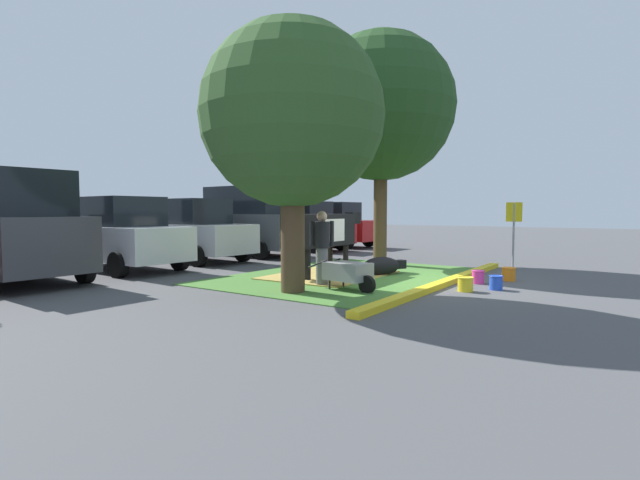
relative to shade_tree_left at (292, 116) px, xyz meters
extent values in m
plane|color=#4C4C4F|center=(2.82, -1.26, -3.50)|extent=(80.00, 80.00, 0.00)
cube|color=#477A33|center=(2.69, 0.38, -3.49)|extent=(6.86, 4.83, 0.02)
cube|color=yellow|center=(2.69, -2.19, -3.44)|extent=(8.06, 0.24, 0.12)
cube|color=tan|center=(2.41, 0.71, -3.47)|extent=(3.26, 2.48, 0.04)
cylinder|color=#4C3823|center=(0.00, 0.00, -2.37)|extent=(0.48, 0.48, 2.25)
sphere|color=#2D5123|center=(0.00, 0.00, 0.03)|extent=(3.63, 3.63, 3.63)
cylinder|color=#4C3823|center=(5.38, 0.84, -1.90)|extent=(0.40, 0.40, 3.20)
sphere|color=#23471E|center=(5.38, 0.84, 1.24)|extent=(4.38, 4.38, 4.38)
cube|color=black|center=(2.26, 0.91, -2.34)|extent=(2.31, 0.73, 0.80)
cube|color=white|center=(2.41, 0.91, -2.34)|extent=(0.91, 0.73, 0.56)
cylinder|color=black|center=(3.59, 0.93, -2.24)|extent=(0.64, 0.33, 0.58)
cube|color=black|center=(3.91, 0.93, -2.06)|extent=(0.44, 0.27, 0.32)
cube|color=white|center=(4.11, 0.94, -2.10)|extent=(0.12, 0.20, 0.20)
cylinder|color=black|center=(3.11, 1.17, -3.12)|extent=(0.14, 0.14, 0.76)
cylinder|color=black|center=(3.12, 0.68, -3.12)|extent=(0.14, 0.14, 0.76)
cylinder|color=black|center=(1.39, 1.14, -3.12)|extent=(0.14, 0.14, 0.76)
cylinder|color=black|center=(1.40, 0.65, -3.12)|extent=(0.14, 0.14, 0.76)
cylinder|color=black|center=(1.06, 0.89, -2.59)|extent=(0.06, 0.06, 0.70)
ellipsoid|color=black|center=(3.20, -0.31, -3.26)|extent=(1.20, 0.92, 0.48)
cube|color=black|center=(3.74, -0.58, -3.24)|extent=(0.34, 0.30, 0.22)
cube|color=silver|center=(3.85, -0.64, -3.24)|extent=(0.10, 0.12, 0.16)
cylinder|color=black|center=(3.60, -0.31, -3.44)|extent=(0.36, 0.25, 0.10)
cylinder|color=slate|center=(1.01, -0.01, -3.08)|extent=(0.26, 0.26, 0.83)
cylinder|color=black|center=(1.01, -0.01, -2.37)|extent=(0.34, 0.34, 0.57)
sphere|color=tan|center=(1.01, -0.01, -1.97)|extent=(0.23, 0.23, 0.23)
cylinder|color=black|center=(0.86, 0.15, -2.35)|extent=(0.09, 0.09, 0.55)
cylinder|color=black|center=(1.16, -0.18, -2.35)|extent=(0.09, 0.09, 0.55)
cube|color=gray|center=(0.83, -0.78, -3.10)|extent=(0.73, 0.98, 0.36)
cylinder|color=black|center=(0.75, -1.27, -3.32)|extent=(0.15, 0.37, 0.36)
cylinder|color=black|center=(1.09, -0.52, -3.38)|extent=(0.04, 0.04, 0.24)
cylinder|color=black|center=(0.65, -0.45, -3.38)|extent=(0.04, 0.04, 0.24)
cylinder|color=black|center=(1.14, -0.17, -2.98)|extent=(0.12, 0.53, 0.23)
cylinder|color=black|center=(0.70, -0.10, -2.98)|extent=(0.12, 0.53, 0.23)
cylinder|color=#99999E|center=(7.09, -2.62, -2.57)|extent=(0.06, 0.06, 1.86)
cube|color=yellow|center=(7.09, -2.62, -1.89)|extent=(0.08, 0.44, 0.56)
cylinder|color=yellow|center=(2.12, -2.80, -3.35)|extent=(0.31, 0.31, 0.28)
torus|color=yellow|center=(2.12, -2.80, -3.21)|extent=(0.33, 0.33, 0.02)
cylinder|color=blue|center=(2.67, -3.26, -3.35)|extent=(0.26, 0.26, 0.29)
torus|color=blue|center=(2.67, -3.26, -3.21)|extent=(0.29, 0.29, 0.02)
cylinder|color=#EA3893|center=(3.30, -2.71, -3.35)|extent=(0.27, 0.27, 0.29)
torus|color=#EA3893|center=(3.30, -2.71, -3.20)|extent=(0.29, 0.29, 0.02)
cylinder|color=orange|center=(4.15, -3.18, -3.34)|extent=(0.30, 0.30, 0.30)
torus|color=orange|center=(4.15, -3.18, -3.19)|extent=(0.32, 0.32, 0.02)
cube|color=#3D3D42|center=(-2.60, 6.16, -2.58)|extent=(2.10, 4.68, 1.20)
cube|color=black|center=(-2.60, 6.16, -1.48)|extent=(1.81, 3.27, 1.00)
cylinder|color=black|center=(-1.59, 7.62, -3.18)|extent=(0.25, 0.65, 0.64)
cylinder|color=black|center=(-1.72, 4.63, -3.18)|extent=(0.25, 0.65, 0.64)
cube|color=silver|center=(0.17, 6.20, -2.73)|extent=(1.99, 4.47, 0.90)
cube|color=black|center=(0.17, 6.20, -1.88)|extent=(1.68, 2.27, 0.80)
cylinder|color=black|center=(-0.67, 7.66, -3.18)|extent=(0.25, 0.65, 0.64)
cylinder|color=black|center=(1.13, 7.59, -3.18)|extent=(0.25, 0.65, 0.64)
cylinder|color=black|center=(-0.80, 4.81, -3.18)|extent=(0.25, 0.65, 0.64)
cylinder|color=black|center=(1.00, 4.73, -3.18)|extent=(0.25, 0.65, 0.64)
cube|color=silver|center=(2.80, 6.35, -2.73)|extent=(1.99, 4.47, 0.90)
cube|color=black|center=(2.80, 6.35, -1.88)|extent=(1.68, 2.27, 0.80)
cylinder|color=black|center=(1.96, 7.82, -3.18)|extent=(0.25, 0.65, 0.64)
cylinder|color=black|center=(3.76, 7.74, -3.18)|extent=(0.25, 0.65, 0.64)
cylinder|color=black|center=(1.84, 4.96, -3.18)|extent=(0.25, 0.65, 0.64)
cylinder|color=black|center=(3.63, 4.88, -3.18)|extent=(0.25, 0.65, 0.64)
cube|color=#4C5156|center=(5.37, 6.20, -2.58)|extent=(2.10, 4.68, 1.20)
cube|color=black|center=(5.37, 6.20, -1.48)|extent=(1.81, 3.27, 1.00)
cylinder|color=black|center=(4.49, 7.74, -3.18)|extent=(0.25, 0.65, 0.64)
cylinder|color=black|center=(6.39, 7.65, -3.18)|extent=(0.25, 0.65, 0.64)
cylinder|color=black|center=(4.36, 4.75, -3.18)|extent=(0.25, 0.65, 0.64)
cylinder|color=black|center=(6.26, 4.67, -3.18)|extent=(0.25, 0.65, 0.64)
cube|color=red|center=(8.27, 6.04, -2.73)|extent=(1.99, 4.47, 0.90)
cube|color=black|center=(8.27, 6.04, -1.88)|extent=(1.68, 2.27, 0.80)
cylinder|color=black|center=(7.43, 7.51, -3.18)|extent=(0.25, 0.65, 0.64)
cylinder|color=black|center=(9.23, 7.43, -3.18)|extent=(0.25, 0.65, 0.64)
cylinder|color=black|center=(7.31, 4.65, -3.18)|extent=(0.25, 0.65, 0.64)
cylinder|color=black|center=(9.11, 4.57, -3.18)|extent=(0.25, 0.65, 0.64)
cube|color=red|center=(10.67, 6.06, -2.73)|extent=(1.99, 4.47, 0.90)
cube|color=black|center=(10.67, 6.06, -1.88)|extent=(1.68, 2.27, 0.80)
cylinder|color=black|center=(9.83, 7.52, -3.18)|extent=(0.25, 0.65, 0.64)
cylinder|color=black|center=(11.63, 7.45, -3.18)|extent=(0.25, 0.65, 0.64)
cylinder|color=black|center=(9.71, 4.67, -3.18)|extent=(0.25, 0.65, 0.64)
cylinder|color=black|center=(11.50, 4.59, -3.18)|extent=(0.25, 0.65, 0.64)
camera|label=1|loc=(-7.40, -5.79, -1.85)|focal=26.48mm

